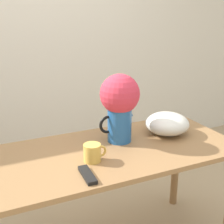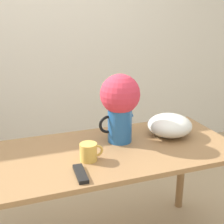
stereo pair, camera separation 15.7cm
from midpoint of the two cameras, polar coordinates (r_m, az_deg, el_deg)
name	(u,v)px [view 2 (the right image)]	position (r m, az deg, el deg)	size (l,w,h in m)	color
wall_back	(46,39)	(3.23, -10.66, 12.93)	(8.00, 0.05, 2.60)	silver
table	(109,165)	(1.96, 1.85, -9.76)	(1.57, 0.73, 0.78)	olive
flower_vase	(120,102)	(1.94, 3.78, 1.80)	(0.26, 0.25, 0.44)	#235B9E
coffee_mug	(89,152)	(1.76, -1.67, -7.36)	(0.14, 0.10, 0.10)	gold
white_bowl	(170,125)	(2.14, 12.58, -2.40)	(0.30, 0.30, 0.15)	silver
remote_control	(81,174)	(1.63, -2.99, -11.24)	(0.06, 0.18, 0.02)	black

